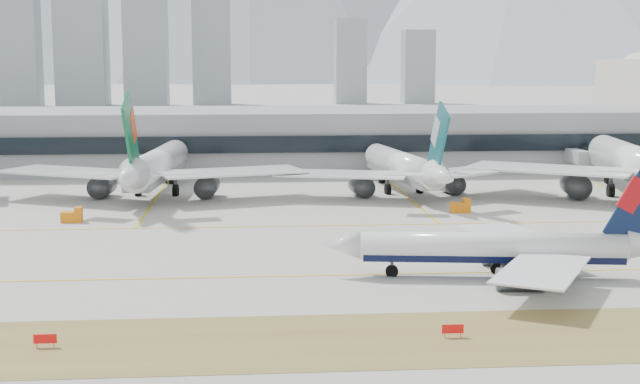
{
  "coord_description": "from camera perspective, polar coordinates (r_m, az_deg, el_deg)",
  "views": [
    {
      "loc": [
        -2.33,
        -116.34,
        27.23
      ],
      "look_at": [
        8.53,
        18.0,
        7.5
      ],
      "focal_mm": 50.0,
      "sensor_mm": 36.0,
      "label": 1
    }
  ],
  "objects": [
    {
      "name": "gse_b",
      "position": [
        158.37,
        -15.55,
        -1.5
      ],
      "size": [
        3.55,
        2.0,
        2.6
      ],
      "color": "orange",
      "rests_on": "ground"
    },
    {
      "name": "widebody_cathay",
      "position": [
        184.88,
        5.49,
        1.52
      ],
      "size": [
        56.76,
        55.95,
        20.39
      ],
      "rotation": [
        0.0,
        0.0,
        1.7
      ],
      "color": "white",
      "rests_on": "ground"
    },
    {
      "name": "hold_sign_left",
      "position": [
        90.53,
        -17.18,
        -8.98
      ],
      "size": [
        2.2,
        0.15,
        1.35
      ],
      "color": "red",
      "rests_on": "ground"
    },
    {
      "name": "city_skyline",
      "position": [
        579.7,
        -15.24,
        10.27
      ],
      "size": [
        342.0,
        49.8,
        140.0
      ],
      "color": "gray",
      "rests_on": "ground"
    },
    {
      "name": "hold_sign_right",
      "position": [
        90.62,
        8.49,
        -8.67
      ],
      "size": [
        2.2,
        0.15,
        1.35
      ],
      "color": "red",
      "rests_on": "ground"
    },
    {
      "name": "ground",
      "position": [
        119.51,
        -3.39,
        -4.86
      ],
      "size": [
        3000.0,
        3000.0,
        0.0
      ],
      "primitive_type": "plane",
      "color": "#A4A29A",
      "rests_on": "ground"
    },
    {
      "name": "widebody_eva",
      "position": [
        184.05,
        -10.49,
        1.56
      ],
      "size": [
        62.83,
        61.69,
        22.47
      ],
      "rotation": [
        0.0,
        0.0,
        1.48
      ],
      "color": "white",
      "rests_on": "ground"
    },
    {
      "name": "terminal",
      "position": [
        232.03,
        -4.03,
        3.43
      ],
      "size": [
        280.0,
        43.1,
        15.0
      ],
      "color": "gray",
      "rests_on": "ground"
    },
    {
      "name": "taxiing_airliner",
      "position": [
        115.49,
        11.81,
        -3.59
      ],
      "size": [
        46.07,
        39.73,
        15.5
      ],
      "rotation": [
        0.0,
        0.0,
        3.0
      ],
      "color": "white",
      "rests_on": "ground"
    },
    {
      "name": "gse_c",
      "position": [
        164.52,
        9.02,
        -0.93
      ],
      "size": [
        3.55,
        2.0,
        2.6
      ],
      "color": "orange",
      "rests_on": "ground"
    },
    {
      "name": "widebody_china_air",
      "position": [
        190.2,
        19.51,
        1.64
      ],
      "size": [
        69.27,
        68.5,
        25.0
      ],
      "rotation": [
        0.0,
        0.0,
        1.41
      ],
      "color": "white",
      "rests_on": "ground"
    }
  ]
}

